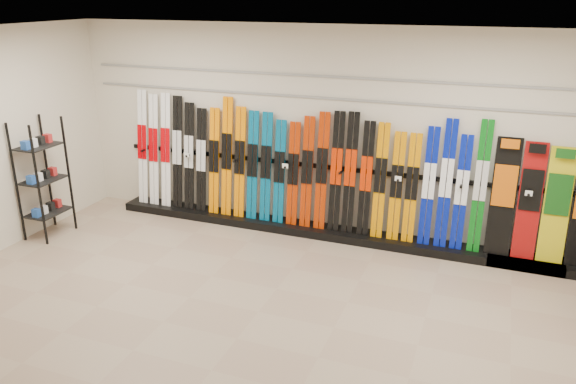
% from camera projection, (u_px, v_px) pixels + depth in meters
% --- Properties ---
extents(floor, '(8.00, 8.00, 0.00)m').
position_uv_depth(floor, '(258.00, 312.00, 6.32)').
color(floor, gray).
rests_on(floor, ground).
extents(back_wall, '(8.00, 0.00, 8.00)m').
position_uv_depth(back_wall, '(327.00, 133.00, 8.02)').
color(back_wall, beige).
rests_on(back_wall, floor).
extents(ceiling, '(8.00, 8.00, 0.00)m').
position_uv_depth(ceiling, '(253.00, 37.00, 5.31)').
color(ceiling, silver).
rests_on(ceiling, back_wall).
extents(ski_rack_base, '(8.00, 0.40, 0.12)m').
position_uv_depth(ski_rack_base, '(335.00, 233.00, 8.23)').
color(ski_rack_base, black).
rests_on(ski_rack_base, floor).
extents(skis, '(5.37, 0.24, 1.83)m').
position_uv_depth(skis, '(291.00, 169.00, 8.21)').
color(skis, white).
rests_on(skis, ski_rack_base).
extents(snowboards, '(1.60, 0.24, 1.55)m').
position_uv_depth(snowboards, '(556.00, 205.00, 7.07)').
color(snowboards, black).
rests_on(snowboards, ski_rack_base).
extents(accessory_rack, '(0.40, 0.60, 1.73)m').
position_uv_depth(accessory_rack, '(43.00, 179.00, 8.06)').
color(accessory_rack, black).
rests_on(accessory_rack, floor).
extents(slatwall_rail_0, '(7.60, 0.02, 0.03)m').
position_uv_depth(slatwall_rail_0, '(327.00, 98.00, 7.83)').
color(slatwall_rail_0, gray).
rests_on(slatwall_rail_0, back_wall).
extents(slatwall_rail_1, '(7.60, 0.02, 0.03)m').
position_uv_depth(slatwall_rail_1, '(328.00, 77.00, 7.73)').
color(slatwall_rail_1, gray).
rests_on(slatwall_rail_1, back_wall).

